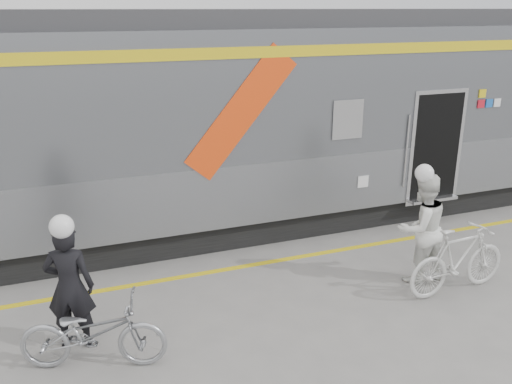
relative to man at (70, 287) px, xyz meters
name	(u,v)px	position (x,y,z in m)	size (l,w,h in m)	color
ground	(308,333)	(2.91, -0.84, -0.83)	(90.00, 90.00, 0.00)	slate
train	(301,116)	(4.73, 3.36, 1.22)	(24.00, 3.17, 4.10)	black
safety_strip	(252,265)	(2.91, 1.31, -0.83)	(24.00, 0.12, 0.01)	gold
man	(70,287)	(0.00, 0.00, 0.00)	(0.61, 0.40, 1.67)	black
bicycle_left	(93,333)	(0.20, -0.55, -0.37)	(0.61, 1.75, 0.92)	#9B9DA2
woman	(421,228)	(5.20, -0.07, 0.05)	(0.85, 0.67, 1.76)	white
bicycle_right	(458,260)	(5.50, -0.62, -0.30)	(0.50, 1.77, 1.06)	beige
helmet_man	(60,213)	(0.00, 0.00, 0.98)	(0.29, 0.29, 0.29)	white
helmet_woman	(428,165)	(5.20, -0.07, 1.06)	(0.28, 0.28, 0.28)	white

